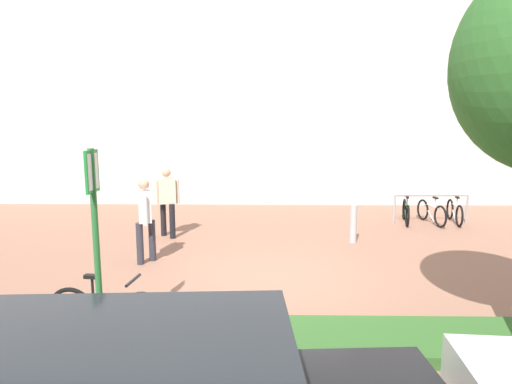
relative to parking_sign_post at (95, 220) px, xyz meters
name	(u,v)px	position (x,y,z in m)	size (l,w,h in m)	color
ground_plane	(270,281)	(2.19, 2.27, -1.65)	(60.00, 60.00, 0.00)	#936651
building_facade	(267,57)	(2.19, 10.15, 3.35)	(28.00, 1.20, 10.00)	silver
planter_strip	(328,340)	(2.91, 0.00, -1.57)	(7.00, 1.10, 0.16)	#336028
parking_sign_post	(95,220)	(0.00, 0.00, 0.00)	(0.08, 0.36, 2.52)	#2D7238
bike_at_sign	(107,312)	(0.01, 0.19, -1.30)	(1.67, 0.42, 0.86)	black
bike_rack_cluster	(431,211)	(6.79, 6.88, -1.30)	(2.11, 1.62, 0.83)	#99999E
bollard_steel	(353,224)	(4.20, 4.84, -1.20)	(0.16, 0.16, 0.90)	#ADADB2
person_shirt_blue	(167,198)	(-0.29, 5.27, -0.66)	(0.58, 0.39, 1.72)	black
person_shirt_white	(145,215)	(-0.30, 3.30, -0.66)	(0.34, 0.59, 1.72)	#2D2D38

